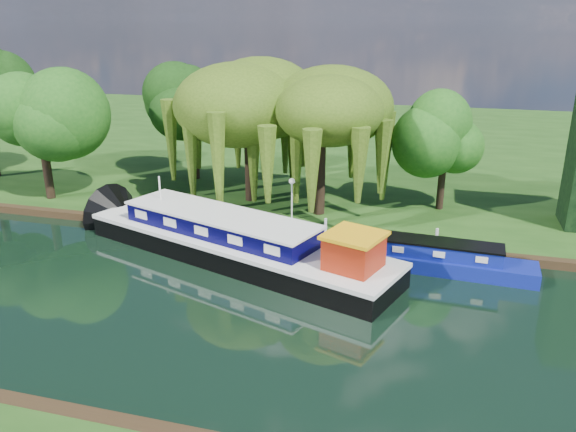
% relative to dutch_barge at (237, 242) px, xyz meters
% --- Properties ---
extents(ground, '(120.00, 120.00, 0.00)m').
position_rel_dutch_barge_xyz_m(ground, '(0.97, -5.02, -0.94)').
color(ground, black).
extents(far_bank, '(120.00, 52.00, 0.45)m').
position_rel_dutch_barge_xyz_m(far_bank, '(0.97, 28.98, -0.71)').
color(far_bank, '#193E10').
rests_on(far_bank, ground).
extents(dutch_barge, '(18.24, 9.65, 3.78)m').
position_rel_dutch_barge_xyz_m(dutch_barge, '(0.00, 0.00, 0.00)').
color(dutch_barge, black).
rests_on(dutch_barge, ground).
extents(narrowboat, '(11.34, 2.53, 1.64)m').
position_rel_dutch_barge_xyz_m(narrowboat, '(9.19, 1.43, -0.35)').
color(narrowboat, navy).
rests_on(narrowboat, ground).
extents(willow_left, '(7.25, 7.25, 8.69)m').
position_rel_dutch_barge_xyz_m(willow_left, '(-2.17, 8.50, 5.83)').
color(willow_left, black).
rests_on(willow_left, far_bank).
extents(willow_right, '(6.57, 6.57, 8.01)m').
position_rel_dutch_barge_xyz_m(willow_right, '(2.82, 6.99, 5.36)').
color(willow_right, black).
rests_on(willow_right, far_bank).
extents(tree_far_left, '(5.11, 5.11, 8.24)m').
position_rel_dutch_barge_xyz_m(tree_far_left, '(-15.33, 5.33, 5.15)').
color(tree_far_left, black).
rests_on(tree_far_left, far_bank).
extents(tree_far_mid, '(4.76, 4.76, 7.80)m').
position_rel_dutch_barge_xyz_m(tree_far_mid, '(-7.87, 12.45, 4.90)').
color(tree_far_mid, black).
rests_on(tree_far_mid, far_bank).
extents(tree_far_right, '(3.92, 3.92, 6.41)m').
position_rel_dutch_barge_xyz_m(tree_far_right, '(10.03, 9.89, 3.94)').
color(tree_far_right, black).
rests_on(tree_far_right, far_bank).
extents(lamppost, '(0.36, 0.36, 2.56)m').
position_rel_dutch_barge_xyz_m(lamppost, '(1.47, 5.48, 1.48)').
color(lamppost, silver).
rests_on(lamppost, far_bank).
extents(mooring_posts, '(19.16, 0.16, 1.00)m').
position_rel_dutch_barge_xyz_m(mooring_posts, '(0.47, 3.38, 0.01)').
color(mooring_posts, silver).
rests_on(mooring_posts, far_bank).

